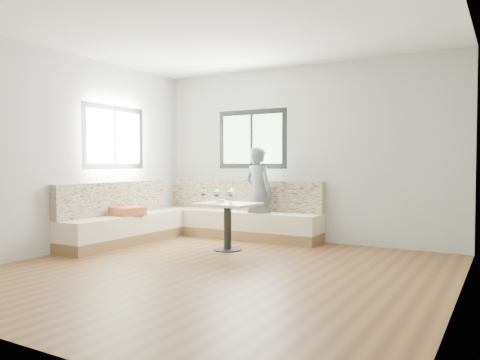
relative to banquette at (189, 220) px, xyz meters
The scene contains 9 objects.
room 2.42m from the banquette, 45.70° to the right, with size 5.01×5.01×2.81m.
banquette is the anchor object (origin of this frame).
table 1.12m from the banquette, 23.95° to the right, with size 0.85×0.68×0.68m.
person 1.21m from the banquette, 28.03° to the left, with size 0.55×0.36×1.50m, color #566061.
olive_ramekin 1.06m from the banquette, 26.50° to the right, with size 0.11×0.11×0.04m.
wine_glass_a 1.05m from the banquette, 40.69° to the right, with size 0.09×0.09×0.21m.
wine_glass_b 1.26m from the banquette, 34.37° to the right, with size 0.09×0.09×0.21m.
wine_glass_c 1.39m from the banquette, 27.49° to the right, with size 0.09×0.09×0.21m.
wine_glass_d 1.17m from the banquette, 18.60° to the right, with size 0.09×0.09×0.21m.
Camera 1 is at (2.89, -4.47, 1.23)m, focal length 35.00 mm.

